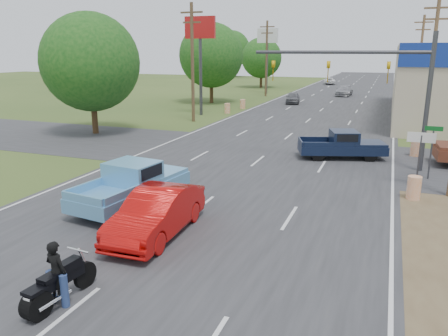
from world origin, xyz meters
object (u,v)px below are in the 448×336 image
at_px(rider, 57,275).
at_px(navy_pickup, 344,144).
at_px(blue_pickup, 134,183).
at_px(distant_car_silver, 344,91).
at_px(motorcycle, 56,287).
at_px(distant_car_grey, 293,98).
at_px(distant_car_white, 330,81).
at_px(red_convertible, 157,213).

bearing_deg(rider, navy_pickup, -99.63).
height_order(blue_pickup, distant_car_silver, blue_pickup).
relative_size(motorcycle, distant_car_silver, 0.47).
height_order(distant_car_grey, distant_car_white, distant_car_grey).
height_order(red_convertible, distant_car_grey, red_convertible).
xyz_separation_m(motorcycle, distant_car_white, (-3.75, 77.71, 0.08)).
height_order(red_convertible, navy_pickup, navy_pickup).
xyz_separation_m(distant_car_silver, distant_car_white, (-4.83, 21.49, -0.12)).
xyz_separation_m(navy_pickup, distant_car_silver, (-3.83, 37.99, -0.10)).
distance_m(navy_pickup, distant_car_white, 60.11).
relative_size(rider, navy_pickup, 0.31).
xyz_separation_m(red_convertible, distant_car_grey, (-3.88, 39.91, -0.12)).
height_order(blue_pickup, distant_car_white, blue_pickup).
xyz_separation_m(motorcycle, distant_car_silver, (1.08, 56.22, 0.20)).
bearing_deg(distant_car_silver, red_convertible, -89.34).
height_order(distant_car_silver, distant_car_white, distant_car_silver).
bearing_deg(distant_car_grey, navy_pickup, -81.70).
height_order(motorcycle, navy_pickup, navy_pickup).
bearing_deg(red_convertible, rider, -94.39).
bearing_deg(navy_pickup, red_convertible, -37.44).
bearing_deg(navy_pickup, rider, -33.33).
relative_size(navy_pickup, distant_car_grey, 1.34).
relative_size(blue_pickup, distant_car_silver, 1.13).
height_order(rider, blue_pickup, blue_pickup).
relative_size(motorcycle, rider, 1.45).
height_order(rider, distant_car_grey, rider).
relative_size(rider, distant_car_grey, 0.41).
bearing_deg(red_convertible, blue_pickup, 132.66).
relative_size(motorcycle, distant_car_grey, 0.59).
relative_size(red_convertible, motorcycle, 2.07).
xyz_separation_m(navy_pickup, distant_car_grey, (-8.61, 26.34, -0.15)).
distance_m(motorcycle, blue_pickup, 7.39).
relative_size(navy_pickup, distant_car_silver, 1.05).
distance_m(motorcycle, distant_car_silver, 56.23).
xyz_separation_m(distant_car_grey, distant_car_silver, (4.77, 11.64, 0.06)).
distance_m(blue_pickup, distant_car_white, 70.68).
height_order(red_convertible, blue_pickup, blue_pickup).
bearing_deg(distant_car_grey, red_convertible, -94.25).
bearing_deg(blue_pickup, motorcycle, -65.13).
relative_size(red_convertible, distant_car_white, 1.10).
distance_m(blue_pickup, distant_car_grey, 37.55).
relative_size(distant_car_grey, distant_car_white, 0.90).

